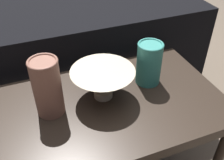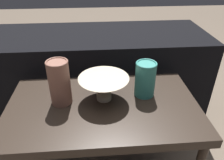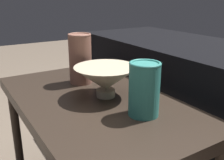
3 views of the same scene
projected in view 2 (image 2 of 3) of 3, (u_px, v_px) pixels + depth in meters
table at (103, 114)px, 0.97m from camera, size 0.82×0.48×0.51m
couch_backdrop at (100, 78)px, 1.50m from camera, size 1.36×0.50×0.63m
bowl at (104, 86)px, 0.94m from camera, size 0.22×0.22×0.11m
vase_textured_left at (59, 82)px, 0.90m from camera, size 0.09×0.09×0.20m
vase_colorful_right at (145, 79)px, 0.96m from camera, size 0.09×0.09×0.16m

